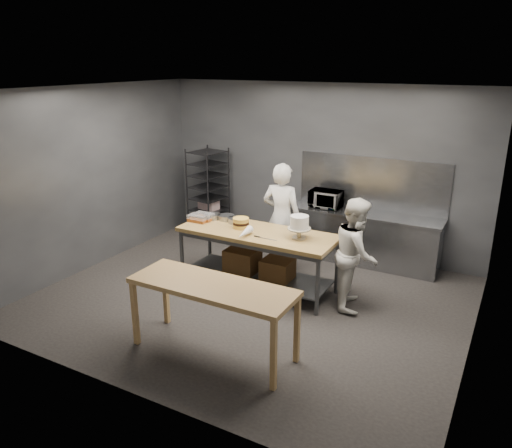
{
  "coord_description": "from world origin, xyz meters",
  "views": [
    {
      "loc": [
        3.25,
        -5.79,
        3.38
      ],
      "look_at": [
        -0.11,
        0.37,
        1.05
      ],
      "focal_mm": 35.0,
      "sensor_mm": 36.0,
      "label": 1
    }
  ],
  "objects": [
    {
      "name": "frosted_cake_stand",
      "position": [
        0.56,
        0.43,
        1.14
      ],
      "size": [
        0.34,
        0.34,
        0.34
      ],
      "color": "#ABA289",
      "rests_on": "work_table"
    },
    {
      "name": "offset_spatula",
      "position": [
        0.09,
        0.19,
        0.93
      ],
      "size": [
        0.36,
        0.02,
        0.02
      ],
      "color": "slate",
      "rests_on": "work_table"
    },
    {
      "name": "work_table",
      "position": [
        -0.12,
        0.43,
        0.57
      ],
      "size": [
        2.4,
        0.9,
        0.92
      ],
      "color": "brown",
      "rests_on": "ground"
    },
    {
      "name": "back_wall",
      "position": [
        0.0,
        2.5,
        1.5
      ],
      "size": [
        6.0,
        0.04,
        3.0
      ],
      "primitive_type": "cube",
      "color": "#4C4F54",
      "rests_on": "ground"
    },
    {
      "name": "back_counter",
      "position": [
        1.0,
        2.18,
        0.45
      ],
      "size": [
        2.6,
        0.6,
        0.9
      ],
      "color": "slate",
      "rests_on": "ground"
    },
    {
      "name": "near_counter",
      "position": [
        0.29,
        -1.42,
        0.81
      ],
      "size": [
        2.0,
        0.7,
        0.9
      ],
      "color": "olive",
      "rests_on": "ground"
    },
    {
      "name": "microwave",
      "position": [
        0.29,
        2.18,
        1.05
      ],
      "size": [
        0.54,
        0.37,
        0.3
      ],
      "primitive_type": "imported",
      "color": "black",
      "rests_on": "back_counter"
    },
    {
      "name": "layer_cake",
      "position": [
        -0.41,
        0.44,
        1.0
      ],
      "size": [
        0.25,
        0.25,
        0.16
      ],
      "color": "gold",
      "rests_on": "work_table"
    },
    {
      "name": "splashback_panel",
      "position": [
        1.0,
        2.48,
        1.35
      ],
      "size": [
        2.6,
        0.02,
        0.9
      ],
      "primitive_type": "cube",
      "color": "slate",
      "rests_on": "back_counter"
    },
    {
      "name": "chef_right",
      "position": [
        1.38,
        0.56,
        0.8
      ],
      "size": [
        0.78,
        0.9,
        1.59
      ],
      "primitive_type": "imported",
      "rotation": [
        0.0,
        0.0,
        1.83
      ],
      "color": "silver",
      "rests_on": "ground"
    },
    {
      "name": "ground",
      "position": [
        0.0,
        0.0,
        0.0
      ],
      "size": [
        6.0,
        6.0,
        0.0
      ],
      "primitive_type": "plane",
      "color": "black",
      "rests_on": "ground"
    },
    {
      "name": "piping_bag",
      "position": [
        -0.15,
        0.1,
        0.98
      ],
      "size": [
        0.15,
        0.39,
        0.12
      ],
      "primitive_type": "cone",
      "rotation": [
        1.57,
        0.0,
        0.07
      ],
      "color": "silver",
      "rests_on": "work_table"
    },
    {
      "name": "pastry_clamshells",
      "position": [
        -1.15,
        0.44,
        0.98
      ],
      "size": [
        0.34,
        0.32,
        0.11
      ],
      "color": "#AA5622",
      "rests_on": "work_table"
    },
    {
      "name": "chef_behind",
      "position": [
        -0.1,
        1.23,
        0.91
      ],
      "size": [
        0.68,
        0.46,
        1.82
      ],
      "primitive_type": "imported",
      "rotation": [
        0.0,
        0.0,
        3.19
      ],
      "color": "white",
      "rests_on": "ground"
    },
    {
      "name": "cake_pans",
      "position": [
        -0.83,
        0.65,
        0.96
      ],
      "size": [
        0.71,
        0.32,
        0.07
      ],
      "color": "gray",
      "rests_on": "work_table"
    },
    {
      "name": "speed_rack",
      "position": [
        -2.12,
        2.1,
        0.86
      ],
      "size": [
        0.7,
        0.74,
        1.75
      ],
      "color": "black",
      "rests_on": "ground"
    }
  ]
}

